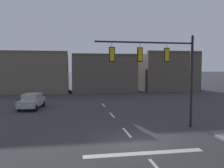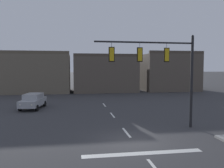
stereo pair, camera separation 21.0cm
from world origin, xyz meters
TOP-DOWN VIEW (x-y plane):
  - ground_plane at (0.00, 0.00)m, footprint 400.00×400.00m
  - stop_bar_paint at (0.00, -2.00)m, footprint 6.40×0.50m
  - lane_centreline at (0.00, 2.00)m, footprint 0.16×26.40m
  - signal_mast_near_side at (2.72, 2.64)m, footprint 7.32×0.47m
  - car_lot_nearside at (-7.92, 12.84)m, footprint 2.43×4.63m
  - building_row at (2.54, 30.97)m, footprint 36.51×10.96m

SIDE VIEW (x-z plane):
  - ground_plane at x=0.00m, z-range 0.00..0.00m
  - lane_centreline at x=0.00m, z-range 0.00..0.01m
  - stop_bar_paint at x=0.00m, z-range 0.00..0.01m
  - car_lot_nearside at x=-7.92m, z-range 0.05..1.66m
  - building_row at x=2.54m, z-range -0.37..6.99m
  - signal_mast_near_side at x=2.72m, z-range 1.30..8.12m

